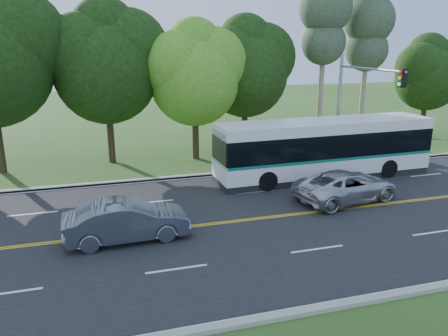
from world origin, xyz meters
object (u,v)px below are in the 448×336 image
object	(u,v)px
sedan	(127,221)
transit_bus	(324,149)
suv	(346,186)
traffic_signal	(357,96)

from	to	relation	value
sedan	transit_bus	bearing A→B (deg)	-67.29
transit_bus	suv	distance (m)	4.13
sedan	traffic_signal	bearing A→B (deg)	-69.25
traffic_signal	suv	world-z (taller)	traffic_signal
sedan	suv	distance (m)	11.04
traffic_signal	transit_bus	xyz separation A→B (m)	(-2.18, -0.45, -2.98)
transit_bus	sedan	bearing A→B (deg)	-156.61
transit_bus	sedan	xyz separation A→B (m)	(-11.76, -5.54, -0.86)
transit_bus	sedan	size ratio (longest dim) A/B	2.62
sedan	suv	bearing A→B (deg)	-84.17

